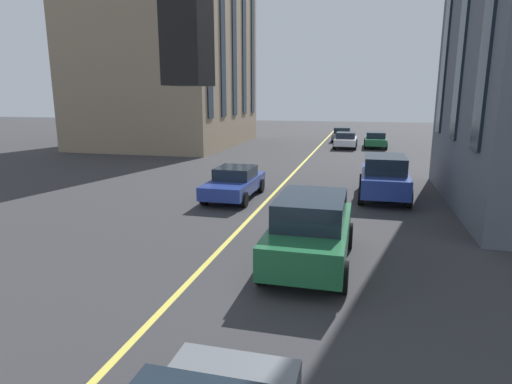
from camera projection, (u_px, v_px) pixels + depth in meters
lane_centre_line at (274, 194)px, 19.84m from camera, size 80.00×0.16×0.01m
car_blue_oncoming at (235, 182)px, 18.88m from camera, size 4.40×1.95×1.37m
car_white_near at (346, 140)px, 37.37m from camera, size 4.40×1.95×1.37m
car_green_parked_b at (375, 140)px, 37.53m from camera, size 4.40×1.95×1.37m
car_blue_far at (384, 176)px, 18.87m from camera, size 4.70×2.14×1.88m
car_green_mid at (311, 229)px, 11.34m from camera, size 4.70×2.14×1.88m
car_grey_parked_a at (342, 134)px, 42.68m from camera, size 3.90×1.89×1.40m
traffic_light_mast at (492, 172)px, 2.90m from camera, size 0.36×4.59×5.50m
building_left_near at (167, 33)px, 38.34m from camera, size 15.81×12.60×19.91m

